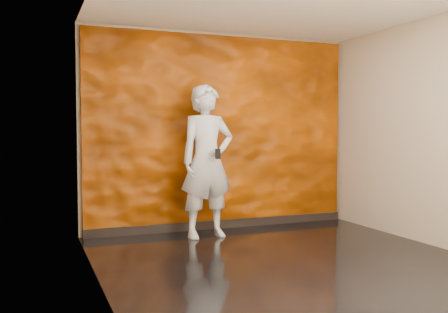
% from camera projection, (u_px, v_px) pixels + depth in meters
% --- Properties ---
extents(room, '(4.02, 4.02, 2.81)m').
position_uv_depth(room, '(288.00, 131.00, 5.34)').
color(room, black).
rests_on(room, ground).
extents(feature_wall, '(3.90, 0.06, 2.75)m').
position_uv_depth(feature_wall, '(222.00, 132.00, 7.16)').
color(feature_wall, '#C34E00').
rests_on(feature_wall, ground).
extents(baseboard, '(3.90, 0.04, 0.12)m').
position_uv_depth(baseboard, '(223.00, 224.00, 7.19)').
color(baseboard, black).
rests_on(baseboard, ground).
extents(man, '(0.77, 0.54, 2.01)m').
position_uv_depth(man, '(207.00, 161.00, 6.56)').
color(man, '#9FA3AF').
rests_on(man, ground).
extents(phone, '(0.07, 0.02, 0.13)m').
position_uv_depth(phone, '(218.00, 154.00, 6.29)').
color(phone, black).
rests_on(phone, man).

